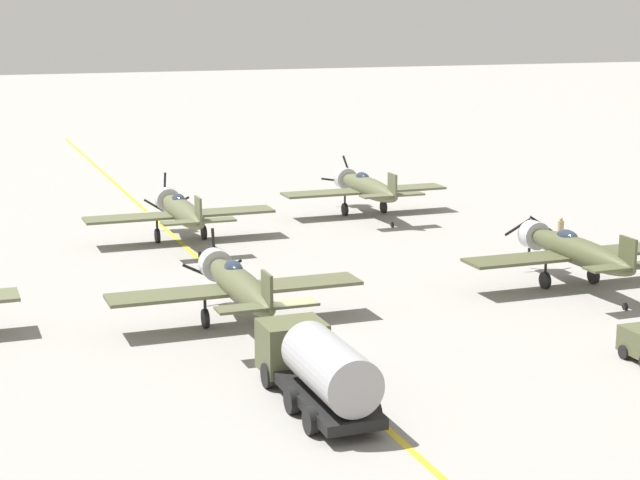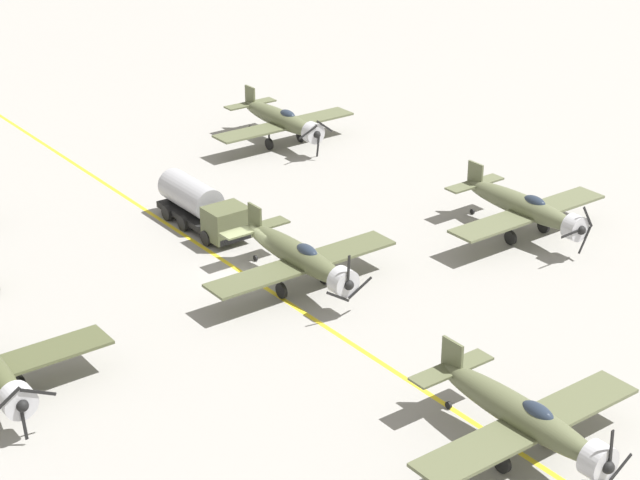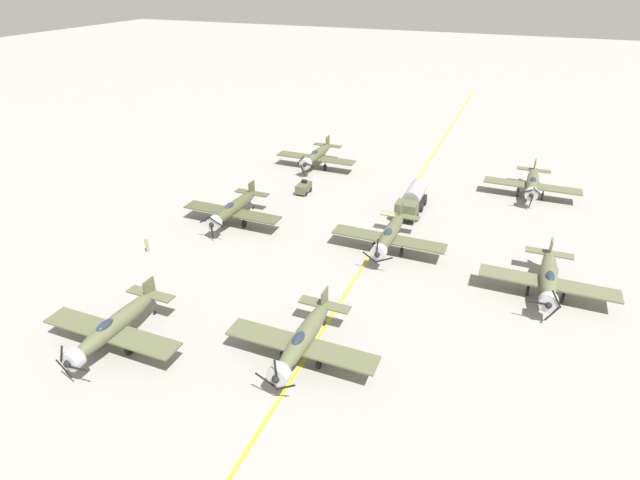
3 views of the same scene
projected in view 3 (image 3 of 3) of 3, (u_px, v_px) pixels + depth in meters
The scene contains 12 objects.
ground_plane at pixel (384, 233), 56.97m from camera, with size 400.00×400.00×0.00m, color gray.
taxiway_stripe at pixel (384, 233), 56.97m from camera, with size 0.30×160.00×0.01m, color yellow.
airplane_mid_center at pixel (389, 235), 52.41m from camera, with size 12.00×9.98×3.80m.
airplane_far_right at pixel (113, 327), 39.08m from camera, with size 12.00×9.98×3.71m.
airplane_near_right at pixel (317, 155), 74.30m from camera, with size 12.00×9.98×3.65m.
airplane_far_center at pixel (303, 339), 37.75m from camera, with size 12.00×9.98×3.80m.
airplane_near_left at pixel (532, 183), 64.97m from camera, with size 12.00×9.98×3.65m.
airplane_mid_right at pixel (233, 209), 58.03m from camera, with size 12.00×9.98×3.65m.
airplane_mid_left at pixel (549, 278), 45.14m from camera, with size 12.00×9.98×3.65m.
fuel_tanker at pixel (412, 200), 61.32m from camera, with size 2.67×8.00×2.98m.
tow_tractor at pixel (304, 188), 66.66m from camera, with size 1.57×2.60×1.79m.
ground_crew_walking at pixel (147, 244), 52.75m from camera, with size 0.38×0.38×1.75m.
Camera 3 is at (-12.24, 49.29, 26.84)m, focal length 28.00 mm.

